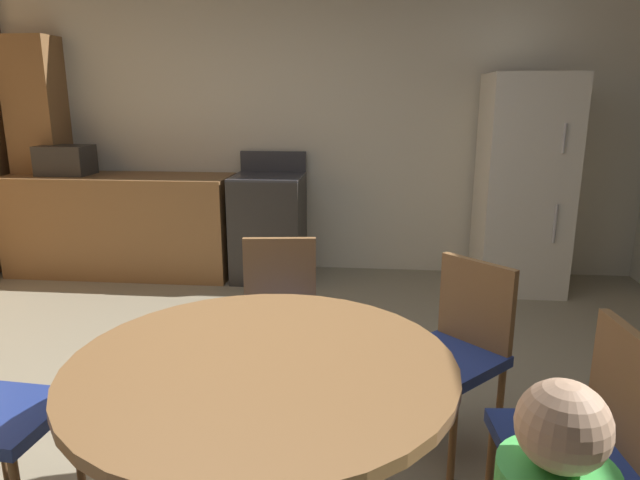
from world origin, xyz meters
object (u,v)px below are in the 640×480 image
object	(u,v)px
refrigerator	(523,185)
chair_north	(279,313)
dining_table	(263,403)
oven_range	(269,226)
microwave	(65,160)
chair_northeast	(458,344)
chair_east	(583,434)

from	to	relation	value
refrigerator	chair_north	size ratio (longest dim) A/B	2.02
chair_north	dining_table	bearing A→B (deg)	0.00
oven_range	chair_north	world-z (taller)	oven_range
microwave	chair_north	size ratio (longest dim) A/B	0.51
chair_north	microwave	bearing A→B (deg)	-139.42
refrigerator	chair_northeast	world-z (taller)	refrigerator
refrigerator	dining_table	bearing A→B (deg)	-116.72
dining_table	chair_northeast	xyz separation A→B (m)	(0.74, 0.75, -0.11)
oven_range	refrigerator	bearing A→B (deg)	-1.44
chair_northeast	oven_range	bearing A→B (deg)	-106.67
oven_range	dining_table	distance (m)	3.19
oven_range	chair_east	size ratio (longest dim) A/B	1.26
dining_table	chair_northeast	world-z (taller)	chair_northeast
dining_table	chair_north	world-z (taller)	chair_north
dining_table	oven_range	bearing A→B (deg)	100.49
refrigerator	microwave	size ratio (longest dim) A/B	4.00
dining_table	chair_northeast	size ratio (longest dim) A/B	1.44
refrigerator	dining_table	xyz separation A→B (m)	(-1.55, -3.08, -0.27)
chair_north	chair_northeast	distance (m)	0.91
refrigerator	chair_north	xyz separation A→B (m)	(-1.68, -2.04, -0.38)
chair_east	oven_range	bearing A→B (deg)	-66.71
dining_table	chair_east	world-z (taller)	chair_east
dining_table	chair_north	xyz separation A→B (m)	(-0.13, 1.05, -0.11)
refrigerator	microwave	distance (m)	3.96
dining_table	chair_north	distance (m)	1.06
microwave	chair_east	bearing A→B (deg)	-41.38
refrigerator	chair_east	world-z (taller)	refrigerator
dining_table	chair_north	size ratio (longest dim) A/B	1.44
oven_range	dining_table	bearing A→B (deg)	-79.51
oven_range	refrigerator	world-z (taller)	refrigerator
microwave	chair_northeast	distance (m)	3.98
oven_range	chair_northeast	world-z (taller)	oven_range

